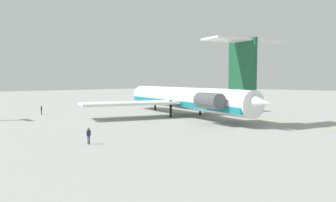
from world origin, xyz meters
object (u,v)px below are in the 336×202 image
ground_crew_portside (41,109)px  safety_cone_nose (179,104)px  main_jetliner (186,98)px  ground_crew_near_tail (190,101)px  ground_crew_near_nose (226,102)px  ground_crew_starboard (89,134)px

ground_crew_portside → safety_cone_nose: 38.56m
safety_cone_nose → ground_crew_portside: bearing=86.7°
main_jetliner → ground_crew_near_tail: bearing=-34.5°
ground_crew_near_nose → safety_cone_nose: 13.42m
ground_crew_near_nose → safety_cone_nose: bearing=-167.1°
main_jetliner → ground_crew_portside: bearing=55.8°
main_jetliner → ground_crew_starboard: (-10.67, 27.73, -2.42)m
ground_crew_starboard → ground_crew_near_nose: bearing=127.5°
ground_crew_near_tail → ground_crew_near_nose: bearing=-151.2°
main_jetliner → ground_crew_portside: 29.39m
ground_crew_near_tail → ground_crew_starboard: 59.19m
ground_crew_near_nose → ground_crew_near_tail: size_ratio=0.93×
safety_cone_nose → ground_crew_starboard: bearing=123.1°
ground_crew_portside → safety_cone_nose: bearing=39.1°
ground_crew_near_nose → ground_crew_near_tail: bearing=179.2°
ground_crew_near_tail → ground_crew_starboard: bearing=135.4°
ground_crew_portside → safety_cone_nose: size_ratio=3.34×
ground_crew_near_nose → ground_crew_near_tail: 10.97m
ground_crew_near_nose → ground_crew_portside: 46.84m
main_jetliner → ground_crew_near_nose: main_jetliner is taller
ground_crew_near_tail → ground_crew_starboard: ground_crew_starboard is taller
ground_crew_near_nose → ground_crew_portside: bearing=-122.1°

